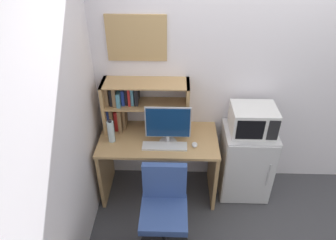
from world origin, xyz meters
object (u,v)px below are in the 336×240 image
object	(u,v)px
computer_mouse	(195,145)
mini_fridge	(245,162)
hutch_bookshelf	(132,103)
keyboard	(165,146)
wall_corkboard	(136,38)
microwave	(253,120)
water_bottle	(111,131)
desk_chair	(164,215)
monitor	(168,124)

from	to	relation	value
computer_mouse	mini_fridge	bearing A→B (deg)	16.39
hutch_bookshelf	mini_fridge	world-z (taller)	hutch_bookshelf
hutch_bookshelf	keyboard	xyz separation A→B (m)	(0.35, -0.33, -0.30)
wall_corkboard	mini_fridge	bearing A→B (deg)	-12.24
wall_corkboard	microwave	bearing A→B (deg)	-12.10
keyboard	water_bottle	size ratio (longest dim) A/B	1.73
computer_mouse	desk_chair	world-z (taller)	desk_chair
monitor	computer_mouse	distance (m)	0.34
keyboard	wall_corkboard	bearing A→B (deg)	121.97
water_bottle	desk_chair	xyz separation A→B (m)	(0.56, -0.64, -0.47)
monitor	wall_corkboard	world-z (taller)	wall_corkboard
microwave	wall_corkboard	size ratio (longest dim) A/B	0.77
water_bottle	desk_chair	size ratio (longest dim) A/B	0.28
keyboard	computer_mouse	bearing A→B (deg)	4.32
keyboard	desk_chair	bearing A→B (deg)	-88.53
mini_fridge	wall_corkboard	xyz separation A→B (m)	(-1.16, 0.25, 1.30)
water_bottle	mini_fridge	xyz separation A→B (m)	(1.42, 0.11, -0.47)
hutch_bookshelf	keyboard	size ratio (longest dim) A/B	1.97
keyboard	computer_mouse	xyz separation A→B (m)	(0.30, 0.02, 0.01)
hutch_bookshelf	microwave	distance (m)	1.24
desk_chair	microwave	bearing A→B (deg)	40.80
monitor	water_bottle	world-z (taller)	monitor
hutch_bookshelf	monitor	bearing A→B (deg)	-34.24
computer_mouse	desk_chair	distance (m)	0.74
wall_corkboard	monitor	bearing A→B (deg)	-50.52
desk_chair	water_bottle	bearing A→B (deg)	131.09
keyboard	desk_chair	world-z (taller)	desk_chair
water_bottle	mini_fridge	world-z (taller)	water_bottle
mini_fridge	microwave	xyz separation A→B (m)	(0.00, 0.00, 0.55)
monitor	computer_mouse	world-z (taller)	monitor
hutch_bookshelf	desk_chair	distance (m)	1.16
mini_fridge	keyboard	bearing A→B (deg)	-167.59
monitor	mini_fridge	xyz separation A→B (m)	(0.85, 0.12, -0.57)
keyboard	microwave	size ratio (longest dim) A/B	1.01
monitor	keyboard	xyz separation A→B (m)	(-0.03, -0.07, -0.22)
desk_chair	computer_mouse	bearing A→B (deg)	63.67
monitor	water_bottle	bearing A→B (deg)	178.59
monitor	water_bottle	xyz separation A→B (m)	(-0.57, 0.01, -0.10)
microwave	mini_fridge	bearing A→B (deg)	-90.04
microwave	hutch_bookshelf	bearing A→B (deg)	173.92
keyboard	mini_fridge	size ratio (longest dim) A/B	0.54
hutch_bookshelf	wall_corkboard	bearing A→B (deg)	59.61
monitor	desk_chair	bearing A→B (deg)	-91.54
hutch_bookshelf	desk_chair	xyz separation A→B (m)	(0.36, -0.88, -0.66)
desk_chair	keyboard	bearing A→B (deg)	91.47
keyboard	water_bottle	world-z (taller)	water_bottle
monitor	keyboard	world-z (taller)	monitor
computer_mouse	microwave	bearing A→B (deg)	16.66
water_bottle	microwave	distance (m)	1.43
wall_corkboard	keyboard	bearing A→B (deg)	-58.03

